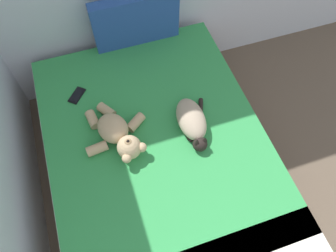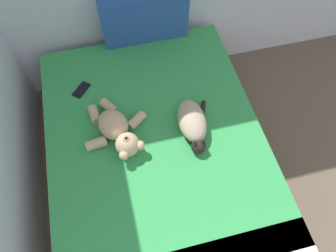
{
  "view_description": "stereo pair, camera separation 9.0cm",
  "coord_description": "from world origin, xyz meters",
  "views": [
    {
      "loc": [
        0.68,
        1.69,
        2.51
      ],
      "look_at": [
        1.04,
        2.76,
        0.63
      ],
      "focal_mm": 34.68,
      "sensor_mm": 36.0,
      "label": 1
    },
    {
      "loc": [
        0.77,
        1.67,
        2.51
      ],
      "look_at": [
        1.04,
        2.76,
        0.63
      ],
      "focal_mm": 34.68,
      "sensor_mm": 36.0,
      "label": 2
    }
  ],
  "objects": [
    {
      "name": "patterned_cushion",
      "position": [
        1.08,
        3.68,
        0.76
      ],
      "size": [
        0.69,
        0.1,
        0.42
      ],
      "color": "#264C99",
      "rests_on": "bed"
    },
    {
      "name": "cell_phone",
      "position": [
        0.5,
        3.27,
        0.56
      ],
      "size": [
        0.15,
        0.16,
        0.01
      ],
      "color": "black",
      "rests_on": "bed"
    },
    {
      "name": "teddy_bear",
      "position": [
        0.7,
        2.81,
        0.63
      ],
      "size": [
        0.45,
        0.54,
        0.17
      ],
      "color": "tan",
      "rests_on": "bed"
    },
    {
      "name": "ground_plane",
      "position": [
        2.05,
        1.91,
        0.0
      ],
      "size": [
        10.25,
        10.25,
        0.0
      ],
      "primitive_type": "plane",
      "color": "brown"
    },
    {
      "name": "bed",
      "position": [
        0.95,
        2.7,
        0.27
      ],
      "size": [
        1.54,
        2.1,
        0.56
      ],
      "color": "olive",
      "rests_on": "ground_plane"
    },
    {
      "name": "cat",
      "position": [
        1.21,
        2.75,
        0.63
      ],
      "size": [
        0.26,
        0.42,
        0.15
      ],
      "color": "tan",
      "rests_on": "bed"
    }
  ]
}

